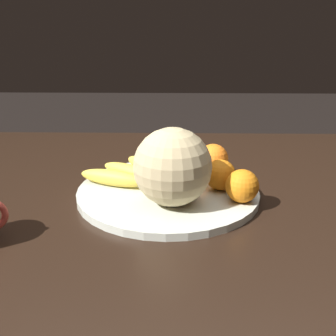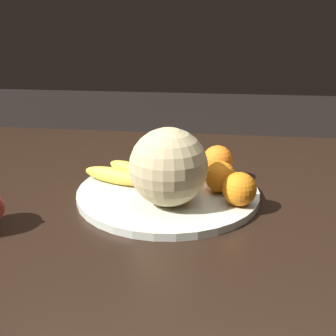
{
  "view_description": "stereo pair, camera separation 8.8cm",
  "coord_description": "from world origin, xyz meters",
  "px_view_note": "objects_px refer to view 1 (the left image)",
  "views": [
    {
      "loc": [
        0.06,
        0.8,
        1.14
      ],
      "look_at": [
        0.07,
        -0.03,
        0.84
      ],
      "focal_mm": 42.0,
      "sensor_mm": 36.0,
      "label": 1
    },
    {
      "loc": [
        -0.03,
        0.79,
        1.14
      ],
      "look_at": [
        0.07,
        -0.03,
        0.84
      ],
      "focal_mm": 42.0,
      "sensor_mm": 36.0,
      "label": 2
    }
  ],
  "objects_px": {
    "fruit_bowl": "(168,191)",
    "orange_back_left": "(180,168)",
    "orange_front_left": "(213,159)",
    "orange_mid_center": "(242,186)",
    "kitchen_table": "(200,233)",
    "banana_bunch": "(149,167)",
    "melon": "(172,167)",
    "orange_front_right": "(220,175)"
  },
  "relations": [
    {
      "from": "orange_front_left",
      "to": "orange_front_right",
      "type": "height_order",
      "value": "orange_front_left"
    },
    {
      "from": "kitchen_table",
      "to": "orange_front_right",
      "type": "xyz_separation_m",
      "value": [
        -0.04,
        -0.03,
        0.13
      ]
    },
    {
      "from": "kitchen_table",
      "to": "orange_front_right",
      "type": "distance_m",
      "value": 0.14
    },
    {
      "from": "kitchen_table",
      "to": "fruit_bowl",
      "type": "relative_size",
      "value": 3.97
    },
    {
      "from": "kitchen_table",
      "to": "melon",
      "type": "bearing_deg",
      "value": 36.06
    },
    {
      "from": "kitchen_table",
      "to": "orange_back_left",
      "type": "relative_size",
      "value": 27.58
    },
    {
      "from": "fruit_bowl",
      "to": "melon",
      "type": "bearing_deg",
      "value": 97.96
    },
    {
      "from": "fruit_bowl",
      "to": "orange_mid_center",
      "type": "height_order",
      "value": "orange_mid_center"
    },
    {
      "from": "orange_front_right",
      "to": "orange_back_left",
      "type": "xyz_separation_m",
      "value": [
        0.09,
        -0.06,
        -0.01
      ]
    },
    {
      "from": "kitchen_table",
      "to": "fruit_bowl",
      "type": "distance_m",
      "value": 0.12
    },
    {
      "from": "fruit_bowl",
      "to": "orange_back_left",
      "type": "bearing_deg",
      "value": -117.27
    },
    {
      "from": "banana_bunch",
      "to": "orange_front_left",
      "type": "relative_size",
      "value": 3.78
    },
    {
      "from": "fruit_bowl",
      "to": "orange_back_left",
      "type": "xyz_separation_m",
      "value": [
        -0.03,
        -0.05,
        0.04
      ]
    },
    {
      "from": "melon",
      "to": "orange_front_right",
      "type": "height_order",
      "value": "melon"
    },
    {
      "from": "kitchen_table",
      "to": "banana_bunch",
      "type": "bearing_deg",
      "value": -44.75
    },
    {
      "from": "orange_front_right",
      "to": "orange_back_left",
      "type": "bearing_deg",
      "value": -32.12
    },
    {
      "from": "orange_front_left",
      "to": "orange_mid_center",
      "type": "xyz_separation_m",
      "value": [
        -0.05,
        0.17,
        -0.0
      ]
    },
    {
      "from": "banana_bunch",
      "to": "orange_front_left",
      "type": "bearing_deg",
      "value": -130.01
    },
    {
      "from": "kitchen_table",
      "to": "melon",
      "type": "xyz_separation_m",
      "value": [
        0.06,
        0.05,
        0.18
      ]
    },
    {
      "from": "orange_front_right",
      "to": "orange_back_left",
      "type": "relative_size",
      "value": 1.17
    },
    {
      "from": "banana_bunch",
      "to": "orange_back_left",
      "type": "xyz_separation_m",
      "value": [
        -0.08,
        0.04,
        0.01
      ]
    },
    {
      "from": "melon",
      "to": "orange_front_right",
      "type": "xyz_separation_m",
      "value": [
        -0.11,
        -0.08,
        -0.05
      ]
    },
    {
      "from": "fruit_bowl",
      "to": "orange_front_right",
      "type": "relative_size",
      "value": 5.91
    },
    {
      "from": "orange_front_left",
      "to": "fruit_bowl",
      "type": "bearing_deg",
      "value": 42.17
    },
    {
      "from": "kitchen_table",
      "to": "orange_front_left",
      "type": "distance_m",
      "value": 0.19
    },
    {
      "from": "fruit_bowl",
      "to": "melon",
      "type": "distance_m",
      "value": 0.12
    },
    {
      "from": "fruit_bowl",
      "to": "kitchen_table",
      "type": "bearing_deg",
      "value": 157.83
    },
    {
      "from": "orange_front_right",
      "to": "orange_mid_center",
      "type": "distance_m",
      "value": 0.07
    },
    {
      "from": "melon",
      "to": "orange_mid_center",
      "type": "relative_size",
      "value": 2.29
    },
    {
      "from": "orange_mid_center",
      "to": "orange_front_right",
      "type": "bearing_deg",
      "value": -58.76
    },
    {
      "from": "orange_front_left",
      "to": "orange_back_left",
      "type": "bearing_deg",
      "value": 28.76
    },
    {
      "from": "fruit_bowl",
      "to": "orange_front_left",
      "type": "relative_size",
      "value": 5.47
    },
    {
      "from": "banana_bunch",
      "to": "orange_front_left",
      "type": "height_order",
      "value": "orange_front_left"
    },
    {
      "from": "melon",
      "to": "banana_bunch",
      "type": "xyz_separation_m",
      "value": [
        0.06,
        -0.17,
        -0.06
      ]
    },
    {
      "from": "orange_front_left",
      "to": "kitchen_table",
      "type": "bearing_deg",
      "value": 74.46
    },
    {
      "from": "orange_back_left",
      "to": "fruit_bowl",
      "type": "bearing_deg",
      "value": 62.73
    },
    {
      "from": "melon",
      "to": "orange_front_left",
      "type": "height_order",
      "value": "melon"
    },
    {
      "from": "melon",
      "to": "banana_bunch",
      "type": "bearing_deg",
      "value": -70.42
    },
    {
      "from": "banana_bunch",
      "to": "orange_front_left",
      "type": "distance_m",
      "value": 0.16
    },
    {
      "from": "banana_bunch",
      "to": "orange_front_right",
      "type": "distance_m",
      "value": 0.19
    },
    {
      "from": "orange_front_left",
      "to": "orange_mid_center",
      "type": "bearing_deg",
      "value": 105.66
    },
    {
      "from": "fruit_bowl",
      "to": "orange_front_left",
      "type": "height_order",
      "value": "orange_front_left"
    }
  ]
}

